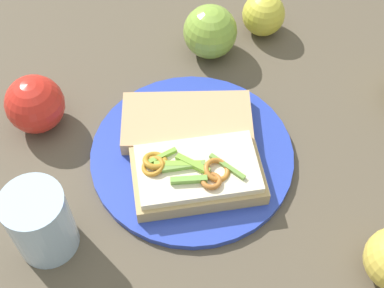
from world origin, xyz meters
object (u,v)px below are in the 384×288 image
object	(u,v)px
sandwich	(197,173)
apple_0	(210,32)
bread_slice_side	(187,122)
apple_1	(263,14)
drinking_glass	(41,222)
apple_2	(35,104)
plate	(192,155)

from	to	relation	value
sandwich	apple_0	distance (m)	0.25
sandwich	bread_slice_side	xyz separation A→B (m)	(-0.07, -0.06, -0.01)
apple_1	drinking_glass	bearing A→B (deg)	-4.41
bread_slice_side	apple_2	bearing A→B (deg)	-5.77
plate	apple_0	xyz separation A→B (m)	(-0.18, -0.09, 0.04)
sandwich	drinking_glass	xyz separation A→B (m)	(0.17, -0.11, 0.02)
sandwich	drinking_glass	distance (m)	0.20
drinking_glass	bread_slice_side	bearing A→B (deg)	168.34
sandwich	plate	bearing A→B (deg)	-91.46
apple_0	apple_2	world-z (taller)	same
apple_1	plate	bearing A→B (deg)	8.83
plate	apple_1	world-z (taller)	apple_1
bread_slice_side	apple_1	bearing A→B (deg)	-121.73
apple_0	drinking_glass	size ratio (longest dim) A/B	0.81
sandwich	bread_slice_side	world-z (taller)	sandwich
bread_slice_side	apple_2	size ratio (longest dim) A/B	2.18
bread_slice_side	drinking_glass	bearing A→B (deg)	43.70
apple_2	drinking_glass	distance (m)	0.19
sandwich	bread_slice_side	size ratio (longest dim) A/B	1.07
plate	apple_0	world-z (taller)	apple_0
bread_slice_side	apple_1	distance (m)	0.24
plate	drinking_glass	world-z (taller)	drinking_glass
bread_slice_side	apple_1	xyz separation A→B (m)	(-0.24, -0.01, 0.01)
plate	sandwich	distance (m)	0.05
bread_slice_side	drinking_glass	world-z (taller)	drinking_glass
bread_slice_side	apple_0	bearing A→B (deg)	-103.70
plate	drinking_glass	distance (m)	0.22
apple_1	apple_2	size ratio (longest dim) A/B	0.83
bread_slice_side	sandwich	bearing A→B (deg)	97.18
plate	bread_slice_side	distance (m)	0.05
apple_0	drinking_glass	bearing A→B (deg)	1.40
sandwich	apple_1	distance (m)	0.31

